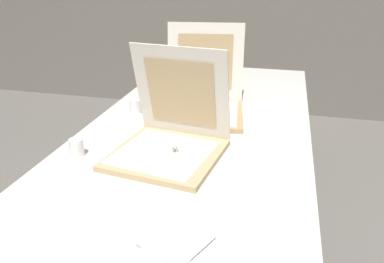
{
  "coord_description": "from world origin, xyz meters",
  "views": [
    {
      "loc": [
        0.35,
        -0.88,
        1.42
      ],
      "look_at": [
        0.02,
        0.45,
        0.82
      ],
      "focal_mm": 35.69,
      "sensor_mm": 36.0,
      "label": 1
    }
  ],
  "objects_px": {
    "pizza_box_middle": "(203,102)",
    "cup_white_near_left": "(77,147)",
    "napkin_pile": "(172,243)",
    "table": "(197,138)",
    "pizza_box_front": "(170,140)",
    "cup_white_far": "(166,92)",
    "cup_white_mid": "(135,107)"
  },
  "relations": [
    {
      "from": "table",
      "to": "cup_white_far",
      "type": "distance_m",
      "value": 0.45
    },
    {
      "from": "pizza_box_middle",
      "to": "cup_white_near_left",
      "type": "xyz_separation_m",
      "value": [
        -0.36,
        -0.56,
        -0.02
      ]
    },
    {
      "from": "table",
      "to": "napkin_pile",
      "type": "height_order",
      "value": "napkin_pile"
    },
    {
      "from": "pizza_box_middle",
      "to": "cup_white_far",
      "type": "relative_size",
      "value": 7.22
    },
    {
      "from": "table",
      "to": "pizza_box_front",
      "type": "distance_m",
      "value": 0.29
    },
    {
      "from": "table",
      "to": "napkin_pile",
      "type": "relative_size",
      "value": 11.43
    },
    {
      "from": "pizza_box_front",
      "to": "cup_white_near_left",
      "type": "height_order",
      "value": "pizza_box_front"
    },
    {
      "from": "pizza_box_middle",
      "to": "pizza_box_front",
      "type": "bearing_deg",
      "value": -101.72
    },
    {
      "from": "pizza_box_middle",
      "to": "napkin_pile",
      "type": "distance_m",
      "value": 0.96
    },
    {
      "from": "pizza_box_middle",
      "to": "napkin_pile",
      "type": "xyz_separation_m",
      "value": [
        0.13,
        -0.95,
        -0.05
      ]
    },
    {
      "from": "pizza_box_front",
      "to": "pizza_box_middle",
      "type": "bearing_deg",
      "value": 94.19
    },
    {
      "from": "pizza_box_front",
      "to": "cup_white_mid",
      "type": "xyz_separation_m",
      "value": [
        -0.29,
        0.38,
        -0.02
      ]
    },
    {
      "from": "table",
      "to": "pizza_box_middle",
      "type": "relative_size",
      "value": 4.6
    },
    {
      "from": "cup_white_near_left",
      "to": "napkin_pile",
      "type": "relative_size",
      "value": 0.34
    },
    {
      "from": "table",
      "to": "pizza_box_middle",
      "type": "xyz_separation_m",
      "value": [
        -0.02,
        0.2,
        0.1
      ]
    },
    {
      "from": "pizza_box_middle",
      "to": "cup_white_far",
      "type": "bearing_deg",
      "value": 137.22
    },
    {
      "from": "pizza_box_front",
      "to": "napkin_pile",
      "type": "bearing_deg",
      "value": -64.77
    },
    {
      "from": "cup_white_near_left",
      "to": "napkin_pile",
      "type": "distance_m",
      "value": 0.63
    },
    {
      "from": "pizza_box_middle",
      "to": "cup_white_mid",
      "type": "bearing_deg",
      "value": -173.55
    },
    {
      "from": "cup_white_far",
      "to": "napkin_pile",
      "type": "relative_size",
      "value": 0.34
    },
    {
      "from": "pizza_box_middle",
      "to": "cup_white_near_left",
      "type": "bearing_deg",
      "value": -131.41
    },
    {
      "from": "cup_white_far",
      "to": "cup_white_mid",
      "type": "bearing_deg",
      "value": -107.06
    },
    {
      "from": "cup_white_near_left",
      "to": "napkin_pile",
      "type": "xyz_separation_m",
      "value": [
        0.49,
        -0.39,
        -0.03
      ]
    },
    {
      "from": "table",
      "to": "pizza_box_front",
      "type": "xyz_separation_m",
      "value": [
        -0.04,
        -0.26,
        0.1
      ]
    },
    {
      "from": "table",
      "to": "pizza_box_middle",
      "type": "distance_m",
      "value": 0.22
    },
    {
      "from": "cup_white_near_left",
      "to": "napkin_pile",
      "type": "height_order",
      "value": "cup_white_near_left"
    },
    {
      "from": "cup_white_near_left",
      "to": "cup_white_far",
      "type": "relative_size",
      "value": 1.0
    },
    {
      "from": "napkin_pile",
      "to": "table",
      "type": "bearing_deg",
      "value": 98.42
    },
    {
      "from": "table",
      "to": "pizza_box_middle",
      "type": "bearing_deg",
      "value": 94.78
    },
    {
      "from": "table",
      "to": "pizza_box_front",
      "type": "height_order",
      "value": "pizza_box_front"
    },
    {
      "from": "cup_white_far",
      "to": "napkin_pile",
      "type": "distance_m",
      "value": 1.18
    },
    {
      "from": "pizza_box_front",
      "to": "napkin_pile",
      "type": "height_order",
      "value": "pizza_box_front"
    }
  ]
}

